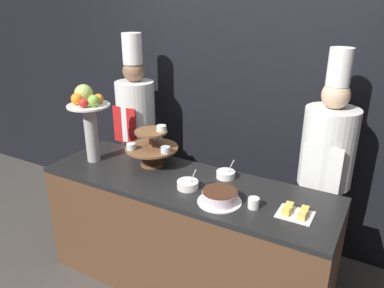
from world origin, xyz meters
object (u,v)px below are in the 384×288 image
Objects in this scene: fruit_pedestal at (88,113)px; cake_round at (220,197)px; chef_left at (136,125)px; serving_bowl_near at (188,185)px; cup_white at (254,203)px; serving_bowl_far at (226,174)px; tiered_stand at (152,145)px; chef_center_left at (325,166)px; cake_square_tray at (295,212)px.

fruit_pedestal reaches higher than cake_round.
fruit_pedestal is at bearing -86.41° from chef_left.
cake_round is at bearing -13.66° from serving_bowl_near.
cup_white is 0.46× the size of serving_bowl_near.
chef_left is at bearing 160.12° from serving_bowl_far.
chef_left is (-0.04, 0.62, -0.29)m from fruit_pedestal.
tiered_stand is 0.60m from serving_bowl_far.
cake_round is 0.21m from cup_white.
chef_center_left is at bearing -0.00° from chef_left.
chef_center_left is (0.50, 0.73, 0.03)m from cake_round.
cake_square_tray is at bearing -21.16° from chef_left.
chef_center_left is (0.04, 0.64, 0.05)m from cake_square_tray.
cake_square_tray is at bearing -23.56° from serving_bowl_far.
chef_center_left is at bearing 86.25° from cake_square_tray.
tiered_stand is 0.23× the size of chef_center_left.
fruit_pedestal is at bearing 174.80° from cake_round.
serving_bowl_far is (-0.11, 0.34, -0.01)m from cake_round.
fruit_pedestal is (-0.47, -0.15, 0.22)m from tiered_stand.
cup_white is (0.90, -0.22, -0.13)m from tiered_stand.
tiered_stand is 0.75m from cake_round.
cake_round is 0.46m from cake_square_tray.
chef_left is (-1.66, 0.64, 0.08)m from cake_square_tray.
chef_center_left is (0.77, 0.66, 0.04)m from serving_bowl_near.
fruit_pedestal is 2.12× the size of cake_round.
tiered_stand is at bearing -158.48° from chef_center_left.
cake_square_tray is 1.78m from chef_left.
fruit_pedestal is 1.13m from serving_bowl_far.
tiered_stand is 0.68× the size of fruit_pedestal.
cake_square_tray is 0.11× the size of chef_left.
fruit_pedestal is at bearing 177.42° from cup_white.
cup_white is at bearing 11.78° from cake_round.
fruit_pedestal reaches higher than cake_square_tray.
serving_bowl_near is (-0.27, 0.07, -0.01)m from cake_round.
serving_bowl_far is at bearing 7.40° from tiered_stand.
cup_white is at bearing -42.36° from serving_bowl_far.
cup_white is (1.37, -0.06, -0.35)m from fruit_pedestal.
chef_left reaches higher than tiered_stand.
serving_bowl_far reaches higher than cake_round.
cake_square_tray is at bearing 1.88° from serving_bowl_near.
serving_bowl_far is at bearing 108.27° from cake_round.
tiered_stand is 0.54m from fruit_pedestal.
tiered_stand reaches higher than serving_bowl_near.
cake_round is at bearing -5.20° from fruit_pedestal.
fruit_pedestal is 1.42m from cup_white.
chef_center_left reaches higher than tiered_stand.
cake_round is at bearing -124.29° from chef_center_left.
cup_white is at bearing -2.58° from fruit_pedestal.
tiered_stand is 5.76× the size of cup_white.
cake_round reaches higher than cake_square_tray.
fruit_pedestal is 2.87× the size of cake_square_tray.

